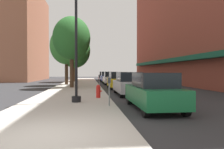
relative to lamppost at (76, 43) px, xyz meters
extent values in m
plane|color=#2D2D30|center=(3.54, 12.12, -3.20)|extent=(90.00, 90.00, 0.00)
cube|color=#B7B2A8|center=(-0.46, 13.12, -3.14)|extent=(4.80, 50.00, 0.12)
cube|color=#144C38|center=(11.19, 16.12, -0.10)|extent=(0.90, 34.00, 0.50)
cube|color=#9E6047|center=(-11.46, 31.12, 5.25)|extent=(6.00, 18.00, 16.90)
cube|color=#144C38|center=(-14.81, 31.12, -0.10)|extent=(0.90, 15.30, 0.50)
cylinder|color=black|center=(0.00, 0.00, -2.93)|extent=(0.48, 0.48, 0.30)
cylinder|color=black|center=(0.00, 0.00, -0.18)|extent=(0.14, 0.14, 5.20)
cylinder|color=red|center=(1.22, 1.66, -2.77)|extent=(0.26, 0.26, 0.62)
sphere|color=red|center=(1.22, 1.66, -2.41)|extent=(0.24, 0.24, 0.24)
cylinder|color=red|center=(1.36, 1.66, -2.68)|extent=(0.12, 0.10, 0.10)
cylinder|color=slate|center=(1.59, 7.22, -2.56)|extent=(0.06, 0.06, 1.05)
cube|color=#33383D|center=(1.59, 7.22, -1.90)|extent=(0.14, 0.09, 0.26)
cylinder|color=slate|center=(1.59, -1.44, -2.56)|extent=(0.06, 0.06, 1.05)
cube|color=#33383D|center=(1.59, -1.44, -1.90)|extent=(0.14, 0.09, 0.26)
cylinder|color=#4C3823|center=(-1.46, 23.01, -1.53)|extent=(0.40, 0.40, 3.10)
ellipsoid|color=#235B23|center=(-1.46, 23.01, 1.84)|extent=(4.87, 4.87, 5.60)
cylinder|color=#422D1E|center=(-1.97, 14.92, -1.48)|extent=(0.40, 0.40, 3.20)
ellipsoid|color=#387F33|center=(-1.97, 14.92, 1.58)|extent=(3.89, 3.89, 4.48)
cylinder|color=#422D1E|center=(-1.02, 10.46, -1.33)|extent=(0.40, 0.40, 3.51)
ellipsoid|color=#235B23|center=(-1.02, 10.46, 1.83)|extent=(3.74, 3.74, 4.30)
cylinder|color=black|center=(2.76, -0.28, -2.88)|extent=(0.22, 0.64, 0.64)
cylinder|color=black|center=(4.32, -0.28, -2.88)|extent=(0.22, 0.64, 0.64)
cylinder|color=black|center=(2.76, -3.48, -2.88)|extent=(0.22, 0.64, 0.64)
cylinder|color=black|center=(4.32, -3.48, -2.88)|extent=(0.22, 0.64, 0.64)
cube|color=#196638|center=(3.54, -1.88, -2.56)|extent=(1.80, 4.30, 0.76)
cube|color=black|center=(3.54, -2.03, -1.86)|extent=(1.56, 2.20, 0.64)
cylinder|color=black|center=(2.76, 5.60, -2.88)|extent=(0.22, 0.64, 0.64)
cylinder|color=black|center=(4.32, 5.60, -2.88)|extent=(0.22, 0.64, 0.64)
cylinder|color=black|center=(2.76, 2.40, -2.88)|extent=(0.22, 0.64, 0.64)
cylinder|color=black|center=(4.32, 2.40, -2.88)|extent=(0.22, 0.64, 0.64)
cube|color=#B2B2BA|center=(3.54, 4.00, -2.56)|extent=(1.80, 4.30, 0.76)
cube|color=black|center=(3.54, 3.85, -1.86)|extent=(1.56, 2.20, 0.64)
cylinder|color=black|center=(2.76, 11.34, -2.88)|extent=(0.22, 0.64, 0.64)
cylinder|color=black|center=(4.32, 11.34, -2.88)|extent=(0.22, 0.64, 0.64)
cylinder|color=black|center=(2.76, 8.14, -2.88)|extent=(0.22, 0.64, 0.64)
cylinder|color=black|center=(4.32, 8.14, -2.88)|extent=(0.22, 0.64, 0.64)
cube|color=gold|center=(3.54, 9.74, -2.56)|extent=(1.80, 4.30, 0.76)
cube|color=black|center=(3.54, 9.59, -1.86)|extent=(1.56, 2.20, 0.64)
cylinder|color=black|center=(2.76, 18.41, -2.88)|extent=(0.22, 0.64, 0.64)
cylinder|color=black|center=(4.32, 18.41, -2.88)|extent=(0.22, 0.64, 0.64)
cylinder|color=black|center=(2.76, 15.21, -2.88)|extent=(0.22, 0.64, 0.64)
cylinder|color=black|center=(4.32, 15.21, -2.88)|extent=(0.22, 0.64, 0.64)
cube|color=silver|center=(3.54, 16.81, -2.56)|extent=(1.80, 4.30, 0.76)
cube|color=black|center=(3.54, 16.66, -1.86)|extent=(1.56, 2.20, 0.64)
cylinder|color=black|center=(2.76, 24.63, -2.88)|extent=(0.22, 0.64, 0.64)
cylinder|color=black|center=(4.32, 24.63, -2.88)|extent=(0.22, 0.64, 0.64)
cylinder|color=black|center=(2.76, 21.43, -2.88)|extent=(0.22, 0.64, 0.64)
cylinder|color=black|center=(4.32, 21.43, -2.88)|extent=(0.22, 0.64, 0.64)
cube|color=#1E389E|center=(3.54, 23.03, -2.56)|extent=(1.80, 4.30, 0.76)
cube|color=black|center=(3.54, 22.88, -1.86)|extent=(1.56, 2.20, 0.64)
cylinder|color=black|center=(2.76, 30.27, -2.88)|extent=(0.22, 0.64, 0.64)
cylinder|color=black|center=(4.32, 30.27, -2.88)|extent=(0.22, 0.64, 0.64)
cylinder|color=black|center=(2.76, 27.07, -2.88)|extent=(0.22, 0.64, 0.64)
cylinder|color=black|center=(4.32, 27.07, -2.88)|extent=(0.22, 0.64, 0.64)
cube|color=red|center=(3.54, 28.67, -2.56)|extent=(1.80, 4.30, 0.76)
cube|color=black|center=(3.54, 28.52, -1.86)|extent=(1.56, 2.20, 0.64)
camera|label=1|loc=(0.61, -11.28, -1.48)|focal=34.38mm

